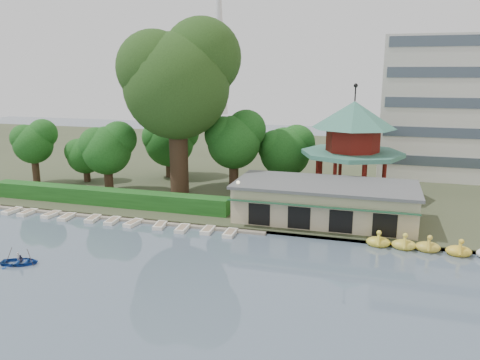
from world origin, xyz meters
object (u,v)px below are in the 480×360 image
at_px(boathouse, 325,201).
at_px(big_tree, 178,77).
at_px(pavilion, 353,140).
at_px(dock, 114,217).
at_px(rowboat_with_passengers, 20,259).

distance_m(boathouse, big_tree, 23.43).
height_order(boathouse, big_tree, big_tree).
relative_size(pavilion, big_tree, 0.62).
height_order(boathouse, pavilion, pavilion).
bearing_deg(big_tree, dock, -106.09).
distance_m(boathouse, rowboat_with_passengers, 29.10).
xyz_separation_m(pavilion, big_tree, (-20.82, -3.79, 7.37)).
distance_m(dock, big_tree, 18.66).
bearing_deg(rowboat_with_passengers, dock, 86.35).
relative_size(dock, pavilion, 2.52).
bearing_deg(boathouse, dock, -167.76).
height_order(dock, pavilion, pavilion).
bearing_deg(dock, big_tree, 73.91).
relative_size(boathouse, rowboat_with_passengers, 3.75).
bearing_deg(big_tree, boathouse, -18.33).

